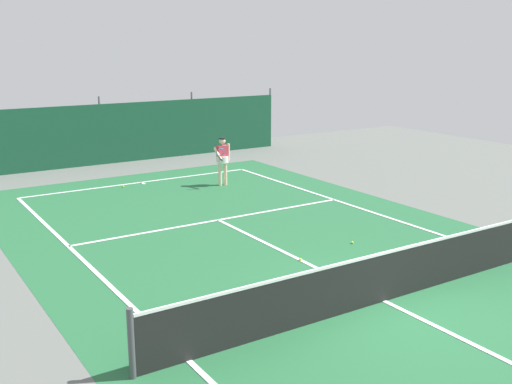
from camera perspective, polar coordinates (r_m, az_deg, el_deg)
name	(u,v)px	position (r m, az deg, el deg)	size (l,w,h in m)	color
ground_plane	(384,301)	(11.94, 11.88, -9.98)	(36.00, 36.00, 0.00)	slate
court_surface	(384,301)	(11.94, 11.88, -9.97)	(11.02, 26.60, 0.01)	#236038
tennis_net	(385,276)	(11.75, 12.00, -7.70)	(10.12, 0.10, 1.10)	black
back_fence	(98,146)	(25.57, -14.54, 4.18)	(16.30, 0.98, 2.70)	#14472D
tennis_player	(223,158)	(20.67, -3.15, 3.23)	(0.74, 0.74, 1.64)	beige
tennis_ball_near_player	(301,259)	(13.75, 4.19, -6.32)	(0.07, 0.07, 0.07)	#CCDB33
tennis_ball_midcourt	(123,186)	(21.01, -12.32, 0.51)	(0.07, 0.07, 0.07)	#CCDB33
tennis_ball_by_sideline	(352,243)	(15.01, 9.00, -4.70)	(0.07, 0.07, 0.07)	#CCDB33
parked_car	(38,139)	(27.01, -19.74, 4.68)	(2.24, 4.31, 1.68)	navy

